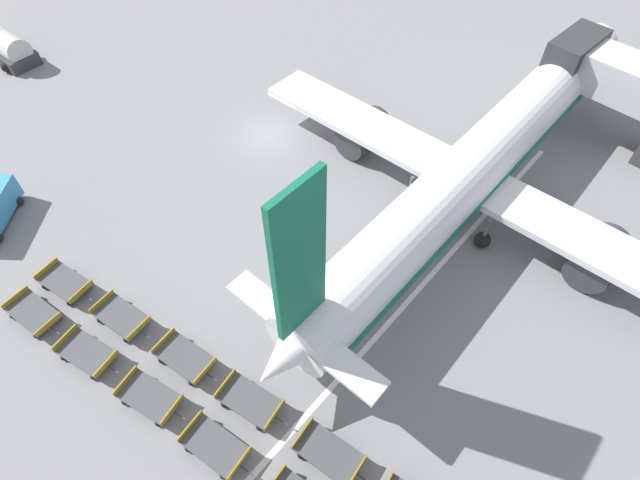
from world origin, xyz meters
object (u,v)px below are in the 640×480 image
baggage_dolly_row_near_col_a (34,313)px  baggage_dolly_row_near_col_c (150,397)px  baggage_dolly_row_near_col_d (215,446)px  baggage_dolly_row_mid_a_col_b (121,317)px  baggage_dolly_row_mid_a_col_a (65,283)px  baggage_dolly_row_near_col_b (87,353)px  airplane (477,165)px  baggage_dolly_row_mid_a_col_c (185,358)px  baggage_dolly_row_mid_a_col_d (250,401)px  baggage_dolly_row_mid_a_col_e (329,454)px

baggage_dolly_row_near_col_a → baggage_dolly_row_near_col_c: (8.56, 1.16, 0.00)m
baggage_dolly_row_near_col_d → baggage_dolly_row_mid_a_col_b: 8.93m
baggage_dolly_row_near_col_d → baggage_dolly_row_mid_a_col_b: same height
baggage_dolly_row_near_col_a → baggage_dolly_row_mid_a_col_a: same height
baggage_dolly_row_near_col_d → baggage_dolly_row_mid_a_col_a: same height
baggage_dolly_row_near_col_a → baggage_dolly_row_near_col_b: (4.24, 0.53, 0.00)m
airplane → baggage_dolly_row_mid_a_col_a: airplane is taller
baggage_dolly_row_near_col_c → baggage_dolly_row_mid_a_col_c: same height
airplane → baggage_dolly_row_near_col_b: size_ratio=10.05×
baggage_dolly_row_near_col_d → baggage_dolly_row_mid_a_col_d: same height
airplane → baggage_dolly_row_mid_a_col_e: (3.44, -18.36, -2.53)m
baggage_dolly_row_mid_a_col_e → baggage_dolly_row_mid_a_col_d: bearing=-172.5°
baggage_dolly_row_mid_a_col_c → baggage_dolly_row_mid_a_col_d: same height
airplane → baggage_dolly_row_mid_a_col_a: 25.18m
baggage_dolly_row_near_col_c → baggage_dolly_row_mid_a_col_a: size_ratio=1.00×
baggage_dolly_row_mid_a_col_d → baggage_dolly_row_mid_a_col_a: bearing=-171.4°
baggage_dolly_row_mid_a_col_c → baggage_dolly_row_mid_a_col_e: size_ratio=1.00×
baggage_dolly_row_near_col_b → baggage_dolly_row_near_col_d: same height
baggage_dolly_row_mid_a_col_c → baggage_dolly_row_mid_a_col_d: size_ratio=1.00×
airplane → baggage_dolly_row_mid_a_col_e: 18.85m
baggage_dolly_row_near_col_d → baggage_dolly_row_near_col_c: bearing=-173.2°
airplane → baggage_dolly_row_mid_a_col_d: (-0.99, -18.94, -2.53)m
baggage_dolly_row_mid_a_col_b → baggage_dolly_row_mid_a_col_c: size_ratio=1.00×
baggage_dolly_row_near_col_a → baggage_dolly_row_mid_a_col_d: size_ratio=0.99×
baggage_dolly_row_near_col_c → baggage_dolly_row_near_col_d: same height
baggage_dolly_row_near_col_b → baggage_dolly_row_mid_a_col_d: (8.13, 3.62, 0.00)m
baggage_dolly_row_near_col_c → baggage_dolly_row_mid_a_col_e: same height
baggage_dolly_row_near_col_c → baggage_dolly_row_mid_a_col_e: (8.24, 3.57, 0.00)m
baggage_dolly_row_near_col_b → baggage_dolly_row_mid_a_col_a: 5.01m
baggage_dolly_row_near_col_b → baggage_dolly_row_mid_a_col_e: same height
baggage_dolly_row_near_col_b → baggage_dolly_row_mid_a_col_a: size_ratio=1.00×
baggage_dolly_row_near_col_d → baggage_dolly_row_mid_a_col_d: bearing=96.7°
baggage_dolly_row_near_col_c → baggage_dolly_row_mid_a_col_b: bearing=159.6°
baggage_dolly_row_near_col_a → baggage_dolly_row_mid_a_col_e: same height
baggage_dolly_row_near_col_d → baggage_dolly_row_mid_a_col_b: (-8.84, 1.27, 0.00)m
baggage_dolly_row_near_col_b → baggage_dolly_row_mid_a_col_b: (-0.41, 2.40, 0.00)m
baggage_dolly_row_mid_a_col_b → baggage_dolly_row_mid_a_col_e: same height
baggage_dolly_row_mid_a_col_a → baggage_dolly_row_mid_a_col_b: bearing=9.5°
baggage_dolly_row_near_col_b → baggage_dolly_row_mid_a_col_a: bearing=160.4°
baggage_dolly_row_near_col_a → baggage_dolly_row_mid_a_col_a: (-0.48, 2.21, 0.00)m
baggage_dolly_row_near_col_a → baggage_dolly_row_mid_a_col_c: bearing=23.5°
baggage_dolly_row_mid_a_col_a → baggage_dolly_row_mid_a_col_c: 8.85m
airplane → baggage_dolly_row_mid_a_col_d: airplane is taller
baggage_dolly_row_near_col_b → baggage_dolly_row_near_col_a: bearing=-172.9°
baggage_dolly_row_near_col_b → airplane: bearing=68.0°
baggage_dolly_row_near_col_c → baggage_dolly_row_mid_a_col_c: bearing=97.1°
baggage_dolly_row_near_col_c → baggage_dolly_row_near_col_d: 4.13m
baggage_dolly_row_near_col_a → baggage_dolly_row_near_col_d: size_ratio=1.00×
baggage_dolly_row_mid_a_col_a → baggage_dolly_row_near_col_d: bearing=-2.4°
baggage_dolly_row_mid_a_col_e → baggage_dolly_row_mid_a_col_c: bearing=-172.4°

